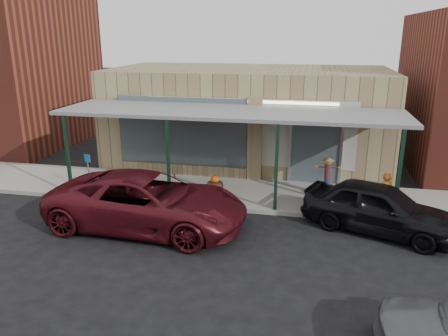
% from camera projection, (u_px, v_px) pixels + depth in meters
% --- Properties ---
extents(ground, '(120.00, 120.00, 0.00)m').
position_uv_depth(ground, '(206.00, 237.00, 12.67)').
color(ground, black).
rests_on(ground, ground).
extents(sidewalk, '(40.00, 3.20, 0.15)m').
position_uv_depth(sidewalk, '(229.00, 192.00, 16.01)').
color(sidewalk, gray).
rests_on(sidewalk, ground).
extents(storefront, '(12.00, 6.25, 4.20)m').
position_uv_depth(storefront, '(249.00, 116.00, 19.69)').
color(storefront, '#9D8C60').
rests_on(storefront, ground).
extents(awning, '(12.00, 3.00, 3.04)m').
position_uv_depth(awning, '(229.00, 113.00, 15.11)').
color(awning, slate).
rests_on(awning, ground).
extents(block_buildings_near, '(61.00, 8.00, 8.00)m').
position_uv_depth(block_buildings_near, '(297.00, 77.00, 19.77)').
color(block_buildings_near, maroon).
rests_on(block_buildings_near, ground).
extents(barrel_scarecrow, '(0.85, 0.69, 1.42)m').
position_uv_depth(barrel_scarecrow, '(327.00, 183.00, 15.37)').
color(barrel_scarecrow, '#502E20').
rests_on(barrel_scarecrow, sidewalk).
extents(barrel_pumpkin, '(0.73, 0.73, 0.69)m').
position_uv_depth(barrel_pumpkin, '(215.00, 186.00, 15.70)').
color(barrel_pumpkin, '#502E20').
rests_on(barrel_pumpkin, sidewalk).
extents(handicap_sign, '(0.28, 0.11, 1.37)m').
position_uv_depth(handicap_sign, '(88.00, 167.00, 15.73)').
color(handicap_sign, gray).
rests_on(handicap_sign, sidewalk).
extents(parked_sedan, '(4.73, 3.25, 1.58)m').
position_uv_depth(parked_sedan, '(379.00, 208.00, 12.87)').
color(parked_sedan, black).
rests_on(parked_sedan, ground).
extents(car_maroon, '(6.12, 3.07, 1.66)m').
position_uv_depth(car_maroon, '(148.00, 202.00, 13.09)').
color(car_maroon, '#4E0F17').
rests_on(car_maroon, ground).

